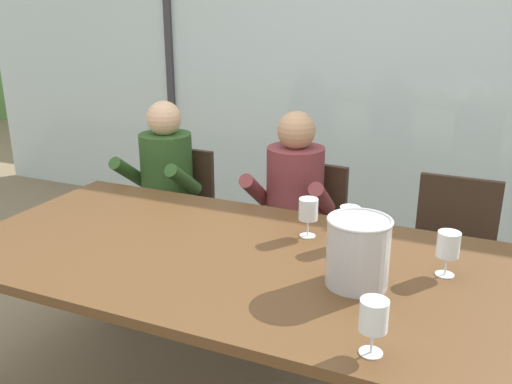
{
  "coord_description": "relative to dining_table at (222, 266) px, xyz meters",
  "views": [
    {
      "loc": [
        0.95,
        -1.82,
        1.73
      ],
      "look_at": [
        0.0,
        0.35,
        0.93
      ],
      "focal_mm": 38.24,
      "sensor_mm": 36.0,
      "label": 1
    }
  ],
  "objects": [
    {
      "name": "window_glass_panel",
      "position": [
        0.0,
        2.33,
        0.59
      ],
      "size": [
        7.41,
        0.03,
        2.6
      ],
      "primitive_type": "cube",
      "color": "silver",
      "rests_on": "ground"
    },
    {
      "name": "wine_glass_near_bucket",
      "position": [
        0.86,
        0.15,
        0.19
      ],
      "size": [
        0.08,
        0.08,
        0.17
      ],
      "color": "silver",
      "rests_on": "dining_table"
    },
    {
      "name": "person_maroon_top",
      "position": [
        -0.01,
        0.84,
        -0.02
      ],
      "size": [
        0.47,
        0.62,
        1.2
      ],
      "rotation": [
        0.0,
        0.0,
        0.03
      ],
      "color": "brown",
      "rests_on": "ground"
    },
    {
      "name": "hillside_vineyard",
      "position": [
        0.0,
        5.71,
        0.2
      ],
      "size": [
        13.41,
        2.4,
        1.81
      ],
      "primitive_type": "cube",
      "color": "#568942",
      "rests_on": "ground"
    },
    {
      "name": "dining_table",
      "position": [
        0.0,
        0.0,
        0.0
      ],
      "size": [
        2.21,
        1.14,
        0.78
      ],
      "color": "brown",
      "rests_on": "ground"
    },
    {
      "name": "wine_glass_center_pour",
      "position": [
        0.27,
        0.29,
        0.19
      ],
      "size": [
        0.08,
        0.08,
        0.17
      ],
      "color": "silver",
      "rests_on": "dining_table"
    },
    {
      "name": "wine_glass_by_right_taster",
      "position": [
        0.46,
        0.27,
        0.19
      ],
      "size": [
        0.08,
        0.08,
        0.17
      ],
      "color": "silver",
      "rests_on": "dining_table"
    },
    {
      "name": "person_olive_shirt",
      "position": [
        -0.85,
        0.84,
        -0.02
      ],
      "size": [
        0.46,
        0.61,
        1.2
      ],
      "rotation": [
        0.0,
        0.0,
        0.01
      ],
      "color": "#2D5123",
      "rests_on": "ground"
    },
    {
      "name": "chair_left_of_center",
      "position": [
        0.04,
        0.96,
        -0.19
      ],
      "size": [
        0.48,
        0.48,
        0.88
      ],
      "rotation": [
        0.0,
        0.0,
        -0.09
      ],
      "color": "#332319",
      "rests_on": "ground"
    },
    {
      "name": "ground",
      "position": [
        0.0,
        1.0,
        -0.71
      ],
      "size": [
        14.0,
        14.0,
        0.0
      ],
      "primitive_type": "plane",
      "color": "#847056"
    },
    {
      "name": "chair_near_curtain",
      "position": [
        -0.82,
        0.96,
        -0.19
      ],
      "size": [
        0.45,
        0.45,
        0.88
      ],
      "rotation": [
        0.0,
        0.0,
        -0.02
      ],
      "color": "#332319",
      "rests_on": "ground"
    },
    {
      "name": "chair_center",
      "position": [
        0.84,
        1.01,
        -0.19
      ],
      "size": [
        0.45,
        0.45,
        0.88
      ],
      "rotation": [
        0.0,
        0.0,
        -0.02
      ],
      "color": "#332319",
      "rests_on": "ground"
    },
    {
      "name": "wine_glass_by_left_taster",
      "position": [
        0.71,
        -0.45,
        0.19
      ],
      "size": [
        0.08,
        0.08,
        0.17
      ],
      "color": "silver",
      "rests_on": "dining_table"
    },
    {
      "name": "ice_bucket_primary",
      "position": [
        0.57,
        -0.05,
        0.2
      ],
      "size": [
        0.23,
        0.23,
        0.25
      ],
      "color": "#B7B7BC",
      "rests_on": "dining_table"
    },
    {
      "name": "window_mullion_left",
      "position": [
        -1.67,
        2.31,
        0.59
      ],
      "size": [
        0.06,
        0.06,
        2.6
      ],
      "primitive_type": "cube",
      "color": "#38383D",
      "rests_on": "ground"
    }
  ]
}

